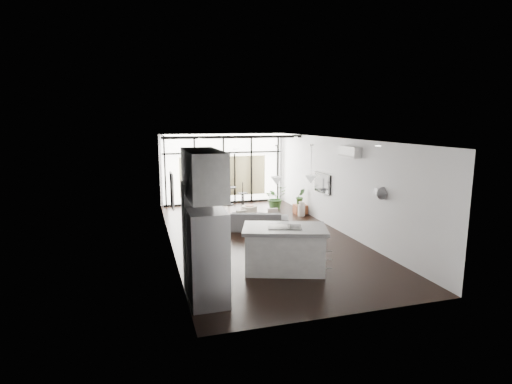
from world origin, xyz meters
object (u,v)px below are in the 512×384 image
tv (322,183)px  pouf (249,212)px  sofa (256,217)px  console_bench (259,224)px  fridge (208,258)px  island (285,249)px  milk_can (301,209)px

tv → pouf: bearing=150.7°
sofa → pouf: sofa is taller
sofa → console_bench: sofa is taller
fridge → sofa: 5.11m
fridge → console_bench: 5.04m
pouf → tv: bearing=-29.3°
island → pouf: 4.97m
pouf → sofa: bearing=-97.2°
console_bench → tv: 2.56m
pouf → island: bearing=-96.3°
fridge → tv: bearing=46.6°
island → console_bench: (0.41, 3.32, -0.30)m
island → console_bench: 3.36m
console_bench → pouf: pouf is taller
island → tv: tv is taller
island → pouf: bearing=102.4°
sofa → milk_can: (2.03, 1.27, -0.13)m
fridge → pouf: fridge is taller
console_bench → tv: bearing=24.3°
island → console_bench: size_ratio=1.48×
pouf → milk_can: 1.86m
sofa → pouf: 1.51m
milk_can → tv: 1.47m
fridge → console_bench: bearing=62.5°
milk_can → tv: bearing=-73.1°
island → milk_can: bearing=81.8°
sofa → console_bench: (0.05, -0.13, -0.19)m
island → sofa: size_ratio=0.93×
fridge → console_bench: (2.31, 4.43, -0.67)m
island → milk_can: (2.39, 4.72, -0.25)m
milk_can → sofa: bearing=-147.9°
console_bench → pouf: bearing=99.1°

